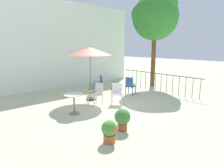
% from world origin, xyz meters
% --- Properties ---
extents(ground_plane, '(60.00, 60.00, 0.00)m').
position_xyz_m(ground_plane, '(0.00, 0.00, 0.00)').
color(ground_plane, beige).
extents(villa_facade, '(10.79, 0.30, 5.11)m').
position_xyz_m(villa_facade, '(0.00, 4.58, 2.56)').
color(villa_facade, white).
rests_on(villa_facade, ground).
extents(terrace_railing, '(0.03, 5.03, 1.01)m').
position_xyz_m(terrace_railing, '(3.66, 0.00, 0.68)').
color(terrace_railing, black).
rests_on(terrace_railing, ground).
extents(shade_tree, '(2.88, 2.74, 5.57)m').
position_xyz_m(shade_tree, '(4.70, 1.16, 4.20)').
color(shade_tree, brown).
rests_on(shade_tree, ground).
extents(patio_umbrella_0, '(2.00, 2.00, 2.51)m').
position_xyz_m(patio_umbrella_0, '(-0.21, 1.05, 2.24)').
color(patio_umbrella_0, '#2D2D2D').
rests_on(patio_umbrella_0, ground).
extents(cafe_table_0, '(0.70, 0.70, 0.75)m').
position_xyz_m(cafe_table_0, '(-1.77, -0.08, 0.52)').
color(cafe_table_0, silver).
rests_on(cafe_table_0, ground).
extents(patio_chair_0, '(0.47, 0.48, 0.95)m').
position_xyz_m(patio_chair_0, '(-0.45, 0.26, 0.54)').
color(patio_chair_0, white).
rests_on(patio_chair_0, ground).
extents(patio_chair_1, '(0.56, 0.55, 0.92)m').
position_xyz_m(patio_chair_1, '(1.90, 0.52, 0.52)').
color(patio_chair_1, '#264E8F').
rests_on(patio_chair_1, ground).
extents(patio_chair_2, '(0.60, 0.58, 0.91)m').
position_xyz_m(patio_chair_2, '(1.09, 2.10, 0.51)').
color(patio_chair_2, '#25429B').
rests_on(patio_chair_2, ground).
extents(patio_chair_3, '(0.65, 0.65, 0.91)m').
position_xyz_m(patio_chair_3, '(0.27, -0.24, 0.53)').
color(patio_chair_3, white).
rests_on(patio_chair_3, ground).
extents(potted_plant_0, '(0.48, 0.48, 0.67)m').
position_xyz_m(potted_plant_0, '(-1.42, -2.28, 0.38)').
color(potted_plant_0, '#AB4B31').
rests_on(potted_plant_0, ground).
extents(potted_plant_1, '(0.27, 0.27, 0.82)m').
position_xyz_m(potted_plant_1, '(0.34, 1.82, 0.42)').
color(potted_plant_1, '#A45230').
rests_on(potted_plant_1, ground).
extents(potted_plant_2, '(0.36, 0.36, 0.68)m').
position_xyz_m(potted_plant_2, '(1.73, 1.58, 0.35)').
color(potted_plant_2, '#B7632F').
rests_on(potted_plant_2, ground).
extents(potted_plant_3, '(0.42, 0.44, 0.60)m').
position_xyz_m(potted_plant_3, '(-2.19, -2.58, 0.33)').
color(potted_plant_3, '#BD5F35').
rests_on(potted_plant_3, ground).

